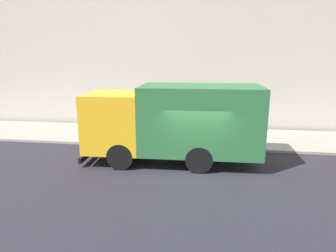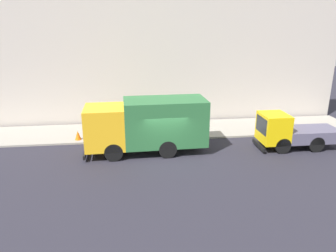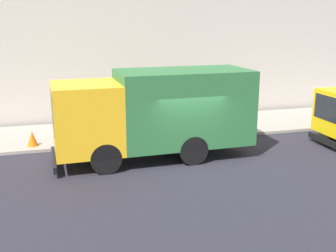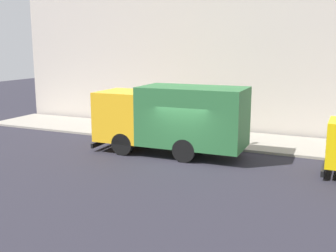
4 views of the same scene
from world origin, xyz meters
name	(u,v)px [view 1 (image 1 of 4)]	position (x,y,z in m)	size (l,w,h in m)	color
ground	(196,173)	(0.00, 0.00, 0.00)	(80.00, 80.00, 0.00)	#27252F
sidewalk	(200,137)	(5.09, 0.00, 0.06)	(4.19, 30.00, 0.13)	gray
building_facade	(204,43)	(7.69, 0.00, 5.28)	(0.50, 30.00, 10.55)	beige
large_utility_truck	(174,120)	(1.20, 1.03, 1.84)	(2.75, 7.46, 3.32)	yellow
pedestrian_walking	(141,124)	(3.84, 3.12, 0.98)	(0.50, 0.50, 1.64)	brown
traffic_cone_orange	(94,134)	(3.62, 5.63, 0.43)	(0.43, 0.43, 0.62)	orange
street_sign_post	(218,116)	(3.33, -0.89, 1.65)	(0.44, 0.08, 2.58)	#4C5156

